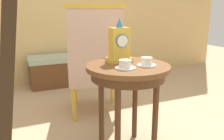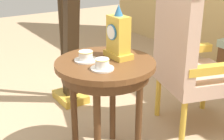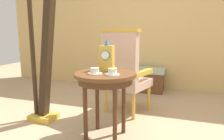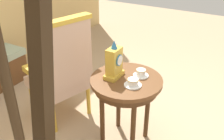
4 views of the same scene
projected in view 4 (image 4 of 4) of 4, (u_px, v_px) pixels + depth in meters
name	position (u px, v px, depth m)	size (l,w,h in m)	color
side_table	(126.00, 88.00, 2.21)	(0.62, 0.62, 0.70)	brown
teacup_left	(133.00, 83.00, 2.06)	(0.14, 0.14, 0.06)	white
teacup_right	(141.00, 73.00, 2.20)	(0.14, 0.14, 0.06)	white
mantel_clock	(114.00, 63.00, 2.14)	(0.19, 0.11, 0.34)	gold
armchair	(62.00, 70.00, 2.54)	(0.67, 0.66, 1.14)	#CCA893
harp	(37.00, 129.00, 1.56)	(0.40, 0.24, 1.81)	gold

